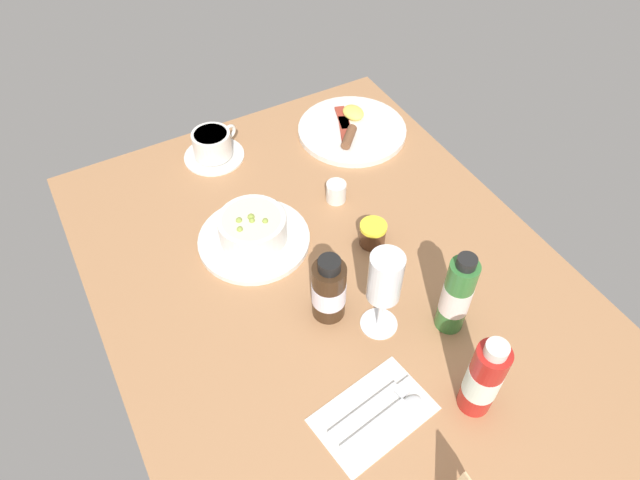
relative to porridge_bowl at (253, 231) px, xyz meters
The scene contains 11 objects.
ground_plane 18.90cm from the porridge_bowl, 30.17° to the left, with size 110.00×84.00×3.00cm, color #A8754C.
porridge_bowl is the anchor object (origin of this frame).
cutlery_setting 42.50cm from the porridge_bowl, ahead, with size 14.39×20.10×0.90cm.
coffee_cup 28.40cm from the porridge_bowl, behind, with size 13.81×13.81×6.66cm.
creamer_jug 20.44cm from the porridge_bowl, 97.06° to the left, with size 4.25×5.14×5.07cm.
wine_glass 32.09cm from the porridge_bowl, 21.61° to the left, with size 6.66×6.66×18.46cm.
jam_jar 23.59cm from the porridge_bowl, 60.43° to the left, with size 5.37×5.37×5.13cm.
sauce_bottle_brown 22.50cm from the porridge_bowl, 12.49° to the left, with size 6.05×6.05×14.42cm.
sauce_bottle_green 41.20cm from the porridge_bowl, 32.99° to the left, with size 5.08×5.08×18.09cm.
sauce_bottle_red 51.27cm from the porridge_bowl, 18.87° to the left, with size 5.38×5.38×17.30cm.
breakfast_plate 40.92cm from the porridge_bowl, 120.42° to the left, with size 25.97×25.97×3.70cm.
Camera 1 is at (55.94, -33.80, 85.78)cm, focal length 31.84 mm.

